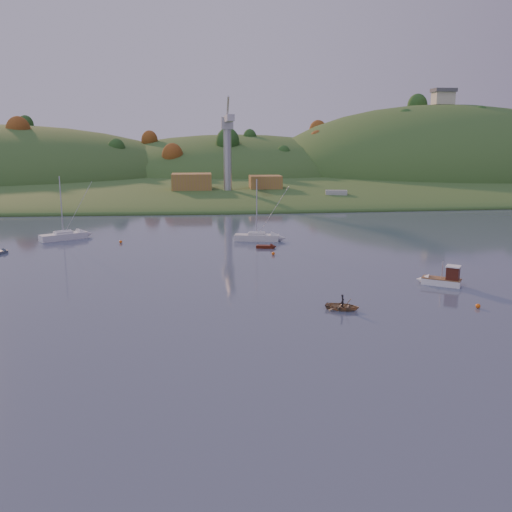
{
  "coord_description": "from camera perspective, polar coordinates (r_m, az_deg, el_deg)",
  "views": [
    {
      "loc": [
        -6.27,
        -38.73,
        17.84
      ],
      "look_at": [
        1.16,
        34.34,
        2.18
      ],
      "focal_mm": 40.0,
      "sensor_mm": 36.0,
      "label": 1
    }
  ],
  "objects": [
    {
      "name": "hilltop_house",
      "position": [
        255.2,
        18.22,
        14.95
      ],
      "size": [
        9.0,
        7.0,
        6.45
      ],
      "color": "beige",
      "rests_on": "hill_right"
    },
    {
      "name": "shed_west",
      "position": [
        162.26,
        -6.45,
        7.35
      ],
      "size": [
        11.0,
        8.0,
        4.8
      ],
      "primitive_type": "cube",
      "color": "olive",
      "rests_on": "wharf"
    },
    {
      "name": "shore_slope",
      "position": [
        204.6,
        -4.06,
        7.0
      ],
      "size": [
        640.0,
        150.0,
        7.0
      ],
      "primitive_type": "ellipsoid",
      "color": "#284E1F",
      "rests_on": "ground"
    },
    {
      "name": "buoy_3",
      "position": [
        98.2,
        -13.38,
        1.39
      ],
      "size": [
        0.5,
        0.5,
        0.5
      ],
      "primitive_type": "sphere",
      "color": "#F7600D",
      "rests_on": "ground"
    },
    {
      "name": "red_tender",
      "position": [
        91.49,
        1.3,
        0.94
      ],
      "size": [
        3.41,
        1.68,
        1.11
      ],
      "rotation": [
        0.0,
        0.0,
        -0.18
      ],
      "color": "#4F190B",
      "rests_on": "ground"
    },
    {
      "name": "dock_crane",
      "position": [
        157.34,
        -2.86,
        11.78
      ],
      "size": [
        3.2,
        28.0,
        20.3
      ],
      "color": "#B7B7BC",
      "rests_on": "wharf"
    },
    {
      "name": "paddler",
      "position": [
        60.04,
        8.65,
        -4.7
      ],
      "size": [
        0.51,
        0.6,
        1.39
      ],
      "primitive_type": "imported",
      "rotation": [
        0.0,
        0.0,
        1.15
      ],
      "color": "black",
      "rests_on": "ground"
    },
    {
      "name": "ground",
      "position": [
        43.1,
        3.16,
        -12.43
      ],
      "size": [
        500.0,
        500.0,
        0.0
      ],
      "primitive_type": "plane",
      "color": "#323C52",
      "rests_on": "ground"
    },
    {
      "name": "far_shore",
      "position": [
        269.39,
        -4.51,
        8.2
      ],
      "size": [
        620.0,
        220.0,
        1.5
      ],
      "primitive_type": "cube",
      "color": "#284E1F",
      "rests_on": "ground"
    },
    {
      "name": "wharf",
      "position": [
        161.98,
        -1.8,
        6.13
      ],
      "size": [
        42.0,
        16.0,
        2.4
      ],
      "primitive_type": "cube",
      "color": "slate",
      "rests_on": "ground"
    },
    {
      "name": "buoy_1",
      "position": [
        86.18,
        1.74,
        0.25
      ],
      "size": [
        0.5,
        0.5,
        0.5
      ],
      "primitive_type": "sphere",
      "color": "#F7600D",
      "rests_on": "ground"
    },
    {
      "name": "hill_right",
      "position": [
        255.35,
        17.73,
        7.46
      ],
      "size": [
        150.0,
        130.0,
        60.0
      ],
      "primitive_type": "ellipsoid",
      "color": "#284E1F",
      "rests_on": "ground"
    },
    {
      "name": "buoy_0",
      "position": [
        64.32,
        21.32,
        -4.68
      ],
      "size": [
        0.5,
        0.5,
        0.5
      ],
      "primitive_type": "sphere",
      "color": "#F7600D",
      "rests_on": "ground"
    },
    {
      "name": "work_vessel",
      "position": [
        154.02,
        8.01,
        5.72
      ],
      "size": [
        13.83,
        7.1,
        3.39
      ],
      "rotation": [
        0.0,
        0.0,
        -0.19
      ],
      "color": "#4E5A67",
      "rests_on": "ground"
    },
    {
      "name": "fishing_boat",
      "position": [
        72.49,
        17.8,
        -2.19
      ],
      "size": [
        5.32,
        4.29,
        3.38
      ],
      "rotation": [
        0.0,
        0.0,
        2.56
      ],
      "color": "white",
      "rests_on": "ground"
    },
    {
      "name": "hillside_trees",
      "position": [
        224.53,
        -4.23,
        7.45
      ],
      "size": [
        280.0,
        50.0,
        32.0
      ],
      "primitive_type": null,
      "color": "#244418",
      "rests_on": "ground"
    },
    {
      "name": "sailboat_far",
      "position": [
        97.94,
        0.07,
        1.95
      ],
      "size": [
        7.87,
        3.7,
        10.51
      ],
      "rotation": [
        0.0,
        0.0,
        -0.2
      ],
      "color": "silver",
      "rests_on": "ground"
    },
    {
      "name": "shed_east",
      "position": [
        164.42,
        0.95,
        7.34
      ],
      "size": [
        9.0,
        7.0,
        4.0
      ],
      "primitive_type": "cube",
      "color": "olive",
      "rests_on": "wharf"
    },
    {
      "name": "grey_dinghy",
      "position": [
        95.87,
        -24.02,
        0.39
      ],
      "size": [
        2.35,
        2.87,
        1.03
      ],
      "rotation": [
        0.0,
        0.0,
        1.0
      ],
      "color": "#505E69",
      "rests_on": "ground"
    },
    {
      "name": "canoe",
      "position": [
        60.14,
        8.64,
        -4.99
      ],
      "size": [
        4.26,
        3.76,
        0.73
      ],
      "primitive_type": "imported",
      "rotation": [
        0.0,
        0.0,
        1.15
      ],
      "color": "#987A54",
      "rests_on": "ground"
    },
    {
      "name": "hill_center",
      "position": [
        249.9,
        -2.08,
        7.93
      ],
      "size": [
        140.0,
        120.0,
        36.0
      ],
      "primitive_type": "ellipsoid",
      "color": "#284E1F",
      "rests_on": "ground"
    },
    {
      "name": "sailboat_near",
      "position": [
        104.38,
        -18.7,
        1.95
      ],
      "size": [
        7.92,
        6.22,
        10.93
      ],
      "rotation": [
        0.0,
        0.0,
        0.57
      ],
      "color": "white",
      "rests_on": "ground"
    }
  ]
}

